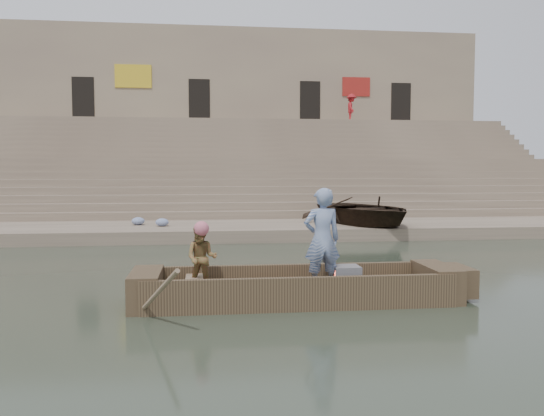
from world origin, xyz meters
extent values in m
plane|color=#2A3528|center=(0.00, 0.00, 0.00)|extent=(120.00, 120.00, 0.00)
cube|color=gray|center=(0.00, 8.00, 0.20)|extent=(32.00, 4.00, 0.40)
cube|color=gray|center=(0.00, 15.50, 1.40)|extent=(32.00, 3.00, 2.80)
cube|color=gray|center=(0.00, 22.50, 2.60)|extent=(32.00, 3.00, 5.20)
cube|color=gray|center=(0.00, 10.25, 0.35)|extent=(32.00, 0.50, 0.70)
cube|color=gray|center=(0.00, 10.75, 0.50)|extent=(32.00, 0.50, 1.00)
cube|color=gray|center=(0.00, 11.25, 0.65)|extent=(32.00, 0.50, 1.30)
cube|color=gray|center=(0.00, 11.75, 0.80)|extent=(32.00, 0.50, 1.60)
cube|color=gray|center=(0.00, 12.25, 0.95)|extent=(32.00, 0.50, 1.90)
cube|color=gray|center=(0.00, 12.75, 1.10)|extent=(32.00, 0.50, 2.20)
cube|color=gray|center=(0.00, 13.25, 1.25)|extent=(32.00, 0.50, 2.50)
cube|color=gray|center=(0.00, 13.75, 1.40)|extent=(32.00, 0.50, 2.80)
cube|color=gray|center=(0.00, 17.25, 1.55)|extent=(32.00, 0.50, 3.10)
cube|color=gray|center=(0.00, 17.75, 1.70)|extent=(32.00, 0.50, 3.40)
cube|color=gray|center=(0.00, 18.25, 1.85)|extent=(32.00, 0.50, 3.70)
cube|color=gray|center=(0.00, 18.75, 2.00)|extent=(32.00, 0.50, 4.00)
cube|color=gray|center=(0.00, 19.25, 2.15)|extent=(32.00, 0.50, 4.30)
cube|color=gray|center=(0.00, 19.75, 2.30)|extent=(32.00, 0.50, 4.60)
cube|color=gray|center=(0.00, 20.25, 2.45)|extent=(32.00, 0.50, 4.90)
cube|color=gray|center=(0.00, 20.75, 2.60)|extent=(32.00, 0.50, 5.20)
cube|color=gray|center=(0.00, 26.50, 5.60)|extent=(32.00, 5.00, 11.20)
cube|color=black|center=(-9.00, 24.05, 6.60)|extent=(1.30, 0.18, 2.60)
cube|color=black|center=(-2.00, 24.05, 6.60)|extent=(1.30, 0.18, 2.60)
cube|color=black|center=(5.00, 24.05, 6.60)|extent=(1.30, 0.18, 2.60)
cube|color=black|center=(11.00, 24.05, 6.60)|extent=(1.30, 0.18, 2.60)
cube|color=gold|center=(-6.00, 23.98, 8.00)|extent=(2.20, 0.10, 1.40)
cube|color=maroon|center=(8.00, 23.98, 7.60)|extent=(1.80, 0.10, 1.20)
cube|color=brown|center=(-0.10, -1.70, 0.11)|extent=(5.00, 1.30, 0.22)
cube|color=brown|center=(-0.10, -2.32, 0.28)|extent=(5.20, 0.12, 0.56)
cube|color=brown|center=(-0.10, -1.08, 0.28)|extent=(5.20, 0.12, 0.56)
cube|color=brown|center=(-2.65, -1.70, 0.30)|extent=(0.50, 1.30, 0.60)
cube|color=brown|center=(2.45, -1.70, 0.30)|extent=(0.50, 1.30, 0.60)
cube|color=brown|center=(2.85, -1.70, 0.32)|extent=(0.35, 0.90, 0.50)
cube|color=#937A5B|center=(-1.85, -1.70, 0.40)|extent=(0.30, 1.20, 0.08)
cylinder|color=#937A5B|center=(-2.50, -2.60, 0.30)|extent=(1.03, 2.10, 1.36)
sphere|color=#CD6578|center=(-1.72, -1.59, 1.30)|extent=(0.26, 0.26, 0.26)
imported|color=navy|center=(0.35, -1.77, 1.11)|extent=(0.68, 0.48, 1.77)
imported|color=#297C31|center=(-1.72, -1.59, 0.79)|extent=(0.63, 0.53, 1.14)
cube|color=slate|center=(0.79, -1.70, 0.42)|extent=(0.46, 0.42, 0.40)
cube|color=#E5593F|center=(0.58, -1.70, 0.42)|extent=(0.04, 0.34, 0.32)
imported|color=#2D2116|center=(3.83, 7.58, 0.88)|extent=(4.53, 5.44, 0.97)
imported|color=#A81C21|center=(7.34, 22.62, 6.08)|extent=(0.81, 1.22, 1.75)
ellipsoid|color=#3F5999|center=(-3.96, 8.27, 0.53)|extent=(0.44, 0.44, 0.26)
ellipsoid|color=#3F5999|center=(-3.11, 7.73, 0.53)|extent=(0.44, 0.44, 0.26)
camera|label=1|loc=(-1.63, -11.04, 2.30)|focal=36.52mm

